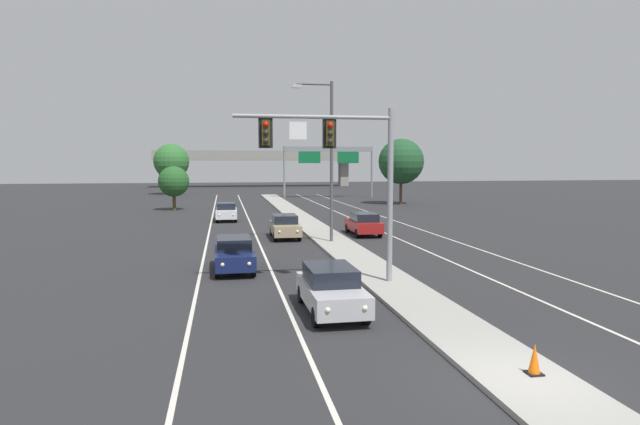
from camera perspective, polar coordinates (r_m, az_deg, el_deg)
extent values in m
plane|color=#28282B|center=(13.91, 21.10, -16.65)|extent=(260.00, 260.00, 0.00)
cube|color=#9E9B93|center=(30.19, 3.07, -4.30)|extent=(2.40, 110.00, 0.15)
cube|color=silver|center=(36.40, -6.71, -2.79)|extent=(0.14, 100.00, 0.01)
cube|color=silver|center=(38.12, 7.55, -2.43)|extent=(0.14, 100.00, 0.01)
cube|color=silver|center=(36.35, -11.92, -2.88)|extent=(0.14, 100.00, 0.01)
cube|color=silver|center=(39.25, 12.15, -2.28)|extent=(0.14, 100.00, 0.01)
cylinder|color=gray|center=(22.42, 7.48, 1.77)|extent=(0.24, 0.24, 7.20)
cylinder|color=gray|center=(21.70, -0.66, 10.16)|extent=(6.44, 0.16, 0.16)
cube|color=black|center=(21.81, 1.01, 8.42)|extent=(0.56, 0.06, 1.20)
cube|color=#38330F|center=(21.77, 1.03, 8.43)|extent=(0.32, 0.32, 1.00)
sphere|color=red|center=(21.62, 1.12, 9.30)|extent=(0.22, 0.22, 0.22)
sphere|color=#282828|center=(21.60, 1.12, 8.45)|extent=(0.22, 0.22, 0.22)
sphere|color=#282828|center=(21.59, 1.11, 7.60)|extent=(0.22, 0.22, 0.22)
cube|color=black|center=(21.46, -5.83, 8.45)|extent=(0.56, 0.06, 1.20)
cube|color=#38330F|center=(21.42, -5.82, 8.45)|extent=(0.32, 0.32, 1.00)
sphere|color=red|center=(21.27, -5.79, 9.34)|extent=(0.22, 0.22, 0.22)
sphere|color=#282828|center=(21.25, -5.78, 8.48)|extent=(0.22, 0.22, 0.22)
sphere|color=#282828|center=(21.23, -5.78, 7.62)|extent=(0.22, 0.22, 0.22)
cube|color=white|center=(21.54, -2.36, 8.72)|extent=(0.70, 0.04, 0.70)
cylinder|color=#4C4C51|center=(33.72, 1.24, 5.38)|extent=(0.20, 0.20, 10.00)
cylinder|color=#4C4C51|center=(33.87, -0.62, 13.52)|extent=(2.20, 0.12, 0.12)
cube|color=#B7B7B2|center=(33.68, -2.51, 13.31)|extent=(0.56, 0.28, 0.20)
cube|color=#B7B7BC|center=(18.47, 1.22, -8.62)|extent=(1.84, 4.42, 0.70)
cube|color=black|center=(18.54, 1.09, -6.57)|extent=(1.60, 2.39, 0.56)
sphere|color=#EAE5C6|center=(16.54, 4.79, -10.13)|extent=(0.18, 0.18, 0.18)
sphere|color=#EAE5C6|center=(16.28, 0.81, -10.36)|extent=(0.18, 0.18, 0.18)
cylinder|color=black|center=(17.34, 4.90, -10.77)|extent=(0.23, 0.64, 0.64)
cylinder|color=black|center=(16.99, -0.41, -11.09)|extent=(0.23, 0.64, 0.64)
cylinder|color=black|center=(20.14, 2.58, -8.47)|extent=(0.23, 0.64, 0.64)
cylinder|color=black|center=(19.85, -1.97, -8.68)|extent=(0.23, 0.64, 0.64)
cube|color=#141E4C|center=(25.79, -9.15, -4.68)|extent=(1.88, 4.43, 0.70)
cube|color=black|center=(25.91, -9.19, -3.22)|extent=(1.62, 2.40, 0.56)
sphere|color=#EAE5C6|center=(23.66, -7.56, -5.44)|extent=(0.18, 0.18, 0.18)
sphere|color=#EAE5C6|center=(23.62, -10.36, -5.50)|extent=(0.18, 0.18, 0.18)
cylinder|color=black|center=(24.42, -7.12, -6.05)|extent=(0.23, 0.64, 0.64)
cylinder|color=black|center=(24.37, -10.90, -6.14)|extent=(0.23, 0.64, 0.64)
cylinder|color=black|center=(27.36, -7.57, -4.83)|extent=(0.23, 0.64, 0.64)
cylinder|color=black|center=(27.31, -10.93, -4.90)|extent=(0.23, 0.64, 0.64)
cube|color=tan|center=(36.48, -3.75, -1.69)|extent=(1.86, 4.42, 0.70)
cube|color=black|center=(36.63, -3.79, -0.67)|extent=(1.62, 2.40, 0.56)
sphere|color=#EAE5C6|center=(34.39, -2.43, -2.03)|extent=(0.18, 0.18, 0.18)
sphere|color=#EAE5C6|center=(34.27, -4.35, -2.07)|extent=(0.18, 0.18, 0.18)
cylinder|color=black|center=(35.14, -2.20, -2.53)|extent=(0.23, 0.64, 0.64)
cylinder|color=black|center=(34.98, -4.81, -2.58)|extent=(0.23, 0.64, 0.64)
cylinder|color=black|center=(38.09, -2.77, -1.92)|extent=(0.23, 0.64, 0.64)
cylinder|color=black|center=(37.94, -5.17, -1.96)|extent=(0.23, 0.64, 0.64)
cube|color=silver|center=(48.02, -9.94, -0.07)|extent=(1.84, 4.42, 0.70)
cube|color=black|center=(48.18, -9.95, 0.70)|extent=(1.61, 2.39, 0.56)
sphere|color=#EAE5C6|center=(45.84, -9.24, -0.25)|extent=(0.18, 0.18, 0.18)
sphere|color=#EAE5C6|center=(45.85, -10.68, -0.27)|extent=(0.18, 0.18, 0.18)
cylinder|color=black|center=(46.56, -8.96, -0.66)|extent=(0.23, 0.64, 0.64)
cylinder|color=black|center=(46.57, -10.93, -0.69)|extent=(0.23, 0.64, 0.64)
cylinder|color=black|center=(49.54, -9.00, -0.30)|extent=(0.23, 0.64, 0.64)
cylinder|color=black|center=(49.55, -10.85, -0.33)|extent=(0.23, 0.64, 0.64)
cube|color=maroon|center=(38.16, 4.64, -1.39)|extent=(1.82, 4.41, 0.70)
cube|color=black|center=(37.88, 4.73, -0.48)|extent=(1.60, 2.38, 0.56)
sphere|color=#EAE5C6|center=(40.12, 3.07, -0.98)|extent=(0.18, 0.18, 0.18)
sphere|color=#EAE5C6|center=(40.39, 4.66, -0.94)|extent=(0.18, 0.18, 0.18)
cylinder|color=black|center=(39.46, 2.97, -1.67)|extent=(0.22, 0.64, 0.64)
cylinder|color=black|center=(39.84, 5.21, -1.62)|extent=(0.22, 0.64, 0.64)
cylinder|color=black|center=(36.56, 4.01, -2.23)|extent=(0.22, 0.64, 0.64)
cylinder|color=black|center=(36.98, 6.42, -2.17)|extent=(0.22, 0.64, 0.64)
cube|color=black|center=(14.10, 21.85, -15.62)|extent=(0.36, 0.36, 0.04)
cone|color=orange|center=(13.98, 21.90, -14.20)|extent=(0.28, 0.28, 0.70)
cylinder|color=gray|center=(77.13, -3.83, 4.30)|extent=(0.28, 0.28, 7.50)
cylinder|color=gray|center=(79.62, 5.53, 4.32)|extent=(0.28, 0.28, 7.50)
cube|color=gray|center=(78.13, 0.93, 6.78)|extent=(13.00, 0.36, 0.70)
cube|color=#0F6033|center=(77.41, -1.13, 5.91)|extent=(3.20, 0.08, 1.70)
cube|color=#0F6033|center=(78.51, 3.02, 5.89)|extent=(3.20, 0.08, 1.70)
cube|color=gray|center=(115.88, -6.83, 5.83)|extent=(42.40, 6.40, 1.10)
cube|color=gray|center=(112.90, -6.75, 6.35)|extent=(42.40, 0.36, 0.90)
cube|color=gray|center=(116.35, -16.32, 3.99)|extent=(1.80, 2.40, 5.65)
cube|color=gray|center=(118.59, 2.51, 4.22)|extent=(1.80, 2.40, 5.65)
cylinder|color=#4C3823|center=(66.75, 8.61, 2.18)|extent=(0.36, 0.36, 3.05)
sphere|color=#1E4C28|center=(66.65, 8.65, 5.40)|extent=(5.57, 5.57, 5.57)
cylinder|color=#4C3823|center=(59.85, -15.28, 1.10)|extent=(0.36, 0.36, 1.80)
sphere|color=#235623|center=(59.73, -15.33, 3.22)|extent=(3.29, 3.29, 3.29)
cylinder|color=#4C3823|center=(89.51, -15.51, 2.84)|extent=(0.36, 0.36, 3.08)
sphere|color=#2D6B2D|center=(89.44, -15.57, 5.27)|extent=(5.63, 5.63, 5.63)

